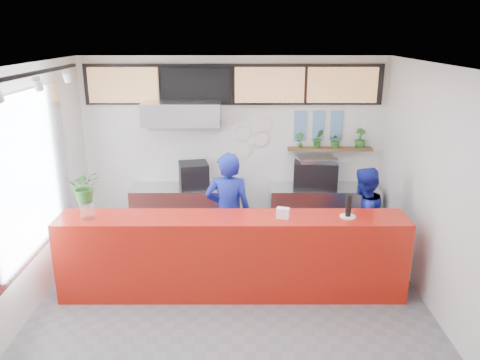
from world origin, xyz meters
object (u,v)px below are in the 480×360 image
(service_counter, at_px, (232,256))
(staff_center, at_px, (228,213))
(espresso_machine, at_px, (315,174))
(pepper_mill, at_px, (349,205))
(panini_oven, at_px, (194,175))
(staff_right, at_px, (362,220))

(service_counter, distance_m, staff_center, 0.73)
(espresso_machine, bearing_deg, staff_center, -132.26)
(espresso_machine, bearing_deg, pepper_mill, -77.41)
(staff_center, bearing_deg, espresso_machine, -135.55)
(service_counter, xyz_separation_m, staff_center, (-0.07, 0.64, 0.34))
(service_counter, relative_size, pepper_mill, 15.55)
(service_counter, distance_m, panini_oven, 2.00)
(panini_oven, relative_size, staff_center, 0.26)
(service_counter, height_order, panini_oven, panini_oven)
(service_counter, height_order, pepper_mill, pepper_mill)
(panini_oven, xyz_separation_m, pepper_mill, (2.14, -1.81, 0.15))
(pepper_mill, bearing_deg, staff_right, 60.55)
(panini_oven, height_order, staff_center, staff_center)
(service_counter, xyz_separation_m, espresso_machine, (1.35, 1.80, 0.58))
(panini_oven, height_order, pepper_mill, pepper_mill)
(staff_center, bearing_deg, staff_right, -175.24)
(pepper_mill, bearing_deg, service_counter, 179.67)
(staff_center, height_order, pepper_mill, staff_center)
(panini_oven, bearing_deg, staff_center, -74.56)
(service_counter, bearing_deg, espresso_machine, 53.23)
(panini_oven, distance_m, pepper_mill, 2.81)
(staff_right, bearing_deg, panini_oven, -59.54)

